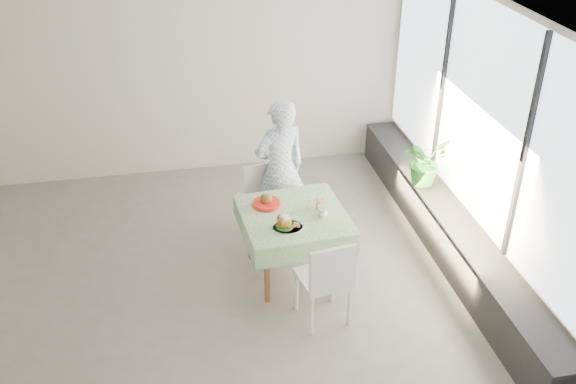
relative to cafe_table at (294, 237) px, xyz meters
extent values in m
plane|color=slate|center=(-1.04, 0.08, -0.46)|extent=(6.00, 6.00, 0.00)
plane|color=white|center=(-1.04, 0.08, 2.34)|extent=(6.00, 6.00, 0.00)
cube|color=beige|center=(-1.04, 2.58, 0.94)|extent=(6.00, 0.02, 2.80)
cube|color=beige|center=(-1.04, -2.42, 0.94)|extent=(6.00, 0.02, 2.80)
cube|color=beige|center=(1.96, 0.08, 0.94)|extent=(0.02, 5.00, 2.80)
cube|color=#D1E0F9|center=(1.93, 0.08, 1.19)|extent=(0.01, 4.80, 2.18)
cube|color=black|center=(1.76, 0.08, -0.21)|extent=(0.40, 4.80, 0.50)
cube|color=brown|center=(0.00, 0.00, 0.25)|extent=(0.96, 0.96, 0.04)
cube|color=white|center=(0.00, 0.00, 0.28)|extent=(1.11, 1.11, 0.01)
cube|color=white|center=(-0.15, 0.74, -0.03)|extent=(0.49, 0.49, 0.04)
cube|color=white|center=(-0.20, 0.92, 0.19)|extent=(0.40, 0.14, 0.40)
cube|color=white|center=(0.13, -0.75, 0.02)|extent=(0.51, 0.51, 0.04)
cube|color=white|center=(0.16, -0.95, 0.26)|extent=(0.45, 0.12, 0.45)
imported|color=#88A8DA|center=(0.01, 0.81, 0.37)|extent=(0.69, 0.54, 1.65)
cylinder|color=white|center=(-0.11, -0.25, 0.29)|extent=(0.31, 0.31, 0.02)
cylinder|color=#1D5515|center=(-0.15, -0.25, 0.31)|extent=(0.17, 0.17, 0.02)
ellipsoid|color=#9B6625|center=(-0.15, -0.25, 0.35)|extent=(0.14, 0.13, 0.11)
ellipsoid|color=white|center=(-0.15, -0.25, 0.40)|extent=(0.10, 0.10, 0.07)
cylinder|color=maroon|center=(-0.02, -0.26, 0.31)|extent=(0.05, 0.05, 0.03)
cylinder|color=white|center=(0.28, 0.05, 0.34)|extent=(0.08, 0.08, 0.12)
cylinder|color=orange|center=(0.28, 0.05, 0.33)|extent=(0.07, 0.07, 0.08)
cylinder|color=white|center=(0.28, 0.05, 0.40)|extent=(0.08, 0.08, 0.01)
cylinder|color=yellow|center=(0.29, 0.05, 0.44)|extent=(0.01, 0.03, 0.16)
cylinder|color=white|center=(0.27, -0.12, 0.35)|extent=(0.09, 0.09, 0.13)
cylinder|color=#ECE5C6|center=(0.27, -0.12, 0.33)|extent=(0.08, 0.08, 0.09)
cylinder|color=white|center=(0.27, -0.12, 0.41)|extent=(0.10, 0.10, 0.01)
cylinder|color=yellow|center=(0.28, -0.12, 0.46)|extent=(0.01, 0.03, 0.18)
cylinder|color=red|center=(-0.25, 0.21, 0.30)|extent=(0.28, 0.28, 0.04)
cylinder|color=white|center=(-0.25, 0.21, 0.32)|extent=(0.24, 0.24, 0.02)
ellipsoid|color=#9B6625|center=(-0.25, 0.21, 0.36)|extent=(0.12, 0.12, 0.11)
imported|color=#297527|center=(1.70, 0.75, 0.33)|extent=(0.68, 0.65, 0.58)
camera|label=1|loc=(-1.12, -5.37, 3.75)|focal=40.00mm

